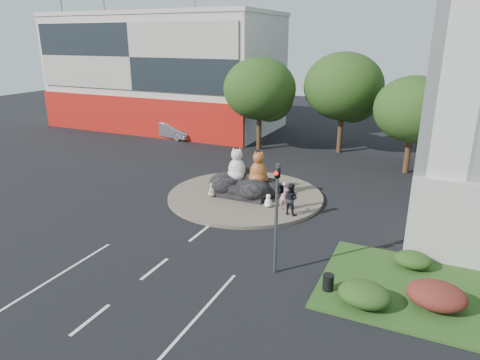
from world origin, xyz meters
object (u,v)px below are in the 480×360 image
(kitten_white, at_px, (268,200))
(litter_bin, at_px, (328,282))
(parked_car, at_px, (171,130))
(cat_tabby, at_px, (259,167))
(kitten_calico, at_px, (212,189))
(cat_white, at_px, (237,164))
(pedestrian_pink, at_px, (284,196))
(pedestrian_dark, at_px, (290,199))

(kitten_white, bearing_deg, litter_bin, -72.33)
(parked_car, xyz_separation_m, litter_bin, (21.43, -21.07, -0.37))
(cat_tabby, height_order, kitten_white, cat_tabby)
(kitten_calico, bearing_deg, cat_white, 69.20)
(pedestrian_pink, distance_m, pedestrian_dark, 0.75)
(cat_white, relative_size, pedestrian_dark, 1.15)
(kitten_calico, xyz_separation_m, pedestrian_dark, (5.44, -0.70, 0.45))
(kitten_calico, xyz_separation_m, litter_bin, (9.27, -7.35, -0.23))
(pedestrian_pink, height_order, litter_bin, pedestrian_pink)
(kitten_calico, distance_m, kitten_white, 3.90)
(kitten_white, distance_m, pedestrian_dark, 1.71)
(cat_white, distance_m, cat_tabby, 1.47)
(kitten_white, relative_size, pedestrian_pink, 0.47)
(cat_tabby, height_order, pedestrian_dark, cat_tabby)
(cat_white, distance_m, kitten_white, 3.43)
(kitten_calico, height_order, kitten_white, kitten_calico)
(litter_bin, bearing_deg, cat_tabby, 127.58)
(cat_white, xyz_separation_m, pedestrian_dark, (4.26, -1.90, -1.04))
(cat_tabby, distance_m, kitten_white, 2.46)
(cat_tabby, bearing_deg, kitten_calico, -173.92)
(kitten_white, relative_size, parked_car, 0.16)
(parked_car, bearing_deg, pedestrian_pink, -120.61)
(kitten_calico, distance_m, litter_bin, 11.83)
(kitten_white, relative_size, pedestrian_dark, 0.44)
(kitten_calico, distance_m, pedestrian_dark, 5.50)
(parked_car, bearing_deg, cat_white, -124.60)
(parked_car, distance_m, litter_bin, 30.06)
(cat_white, xyz_separation_m, kitten_white, (2.72, -1.38, -1.57))
(pedestrian_dark, relative_size, litter_bin, 2.76)
(cat_white, height_order, litter_bin, cat_white)
(kitten_calico, height_order, litter_bin, kitten_calico)
(pedestrian_pink, relative_size, litter_bin, 2.56)
(cat_white, height_order, kitten_calico, cat_white)
(cat_white, relative_size, kitten_white, 2.62)
(cat_tabby, bearing_deg, parked_car, 120.29)
(cat_white, xyz_separation_m, litter_bin, (8.10, -8.54, -1.72))
(pedestrian_dark, bearing_deg, pedestrian_pink, -31.37)
(parked_car, bearing_deg, kitten_white, -122.28)
(cat_white, bearing_deg, cat_tabby, -1.77)
(cat_tabby, relative_size, pedestrian_dark, 1.12)
(cat_tabby, xyz_separation_m, parked_car, (-14.80, 12.45, -1.32))
(cat_white, distance_m, pedestrian_dark, 4.78)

